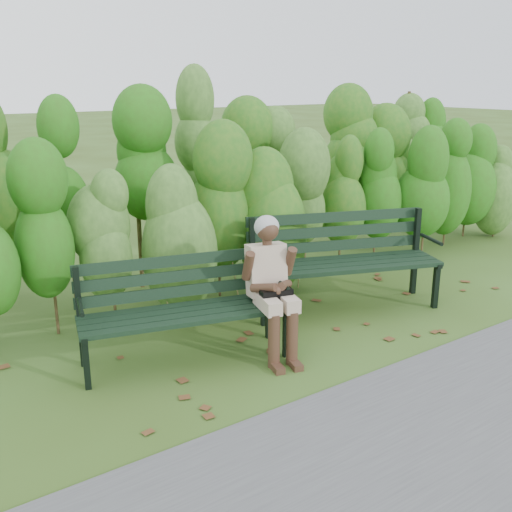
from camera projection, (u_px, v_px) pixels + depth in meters
ground at (278, 342)px, 5.56m from camera, size 80.00×80.00×0.00m
footpath at (484, 460)px, 3.83m from camera, size 60.00×2.50×0.01m
hedge_band at (178, 181)px, 6.66m from camera, size 11.04×1.67×2.42m
leaf_litter at (244, 353)px, 5.33m from camera, size 5.87×2.01×0.01m
bench_left at (182, 301)px, 5.13m from camera, size 1.85×1.01×0.88m
bench_right at (342, 253)px, 6.32m from camera, size 2.07×1.29×0.99m
seated_woman at (271, 278)px, 5.16m from camera, size 0.50×0.74×1.23m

